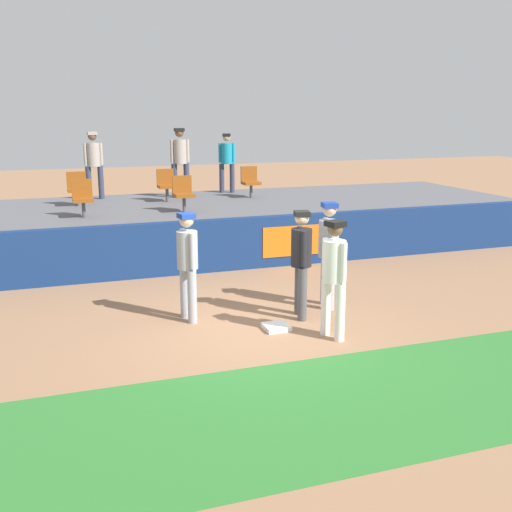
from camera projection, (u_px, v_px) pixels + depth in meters
ground_plane at (258, 331)px, 9.92m from camera, size 60.00×60.00×0.00m
grass_foreground_strip at (334, 406)px, 7.40m from camera, size 18.00×2.80×0.01m
first_base at (276, 327)px, 9.96m from camera, size 0.40×0.40×0.08m
player_fielder_home at (334, 271)px, 9.38m from camera, size 0.43×0.60×1.85m
player_runner_visitor at (328, 247)px, 10.88m from camera, size 0.42×0.53×1.90m
player_coach_visitor at (187, 259)px, 10.18m from camera, size 0.40×0.51×1.83m
player_umpire at (301, 257)px, 10.32m from camera, size 0.42×0.51×1.84m
field_wall at (199, 247)px, 13.34m from camera, size 18.00×0.26×1.15m
bleacher_platform at (174, 227)px, 15.70m from camera, size 18.00×4.80×1.12m
seat_back_right at (250, 180)px, 16.81m from camera, size 0.46×0.44×0.84m
seat_front_left at (83, 196)px, 13.69m from camera, size 0.45×0.44×0.84m
seat_back_center at (166, 183)px, 16.06m from camera, size 0.45×0.44×0.84m
seat_back_left at (77, 187)px, 15.34m from camera, size 0.48×0.44×0.84m
seat_front_center at (183, 192)px, 14.43m from camera, size 0.46×0.44×0.84m
spectator_hooded at (180, 158)px, 16.68m from camera, size 0.52×0.36×1.87m
spectator_capped at (227, 159)px, 17.68m from camera, size 0.45×0.40×1.68m
spectator_casual at (94, 160)px, 16.33m from camera, size 0.50×0.36×1.78m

